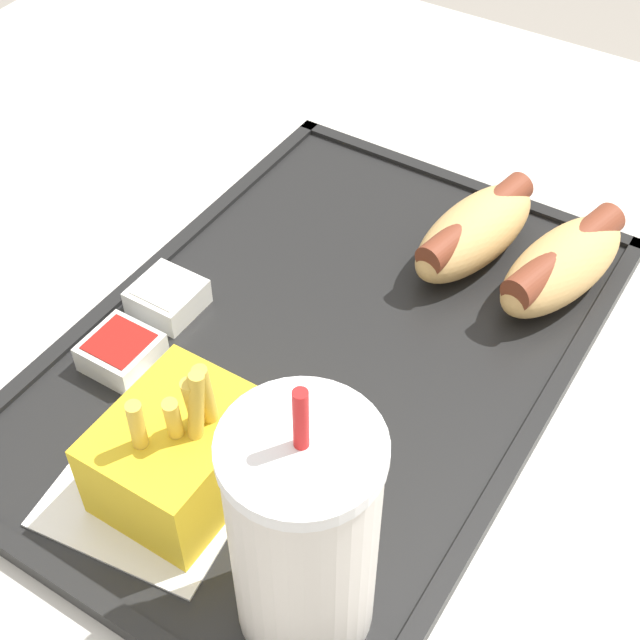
# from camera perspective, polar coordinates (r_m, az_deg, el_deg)

# --- Properties ---
(dining_table) EXTENTS (1.02, 1.18, 0.70)m
(dining_table) POSITION_cam_1_polar(r_m,az_deg,el_deg) (0.93, 0.74, -16.58)
(dining_table) COLOR beige
(dining_table) RESTS_ON ground_plane
(food_tray) EXTENTS (0.46, 0.32, 0.01)m
(food_tray) POSITION_cam_1_polar(r_m,az_deg,el_deg) (0.63, 0.00, -2.19)
(food_tray) COLOR black
(food_tray) RESTS_ON dining_table
(paper_napkin) EXTENTS (0.15, 0.13, 0.00)m
(paper_napkin) POSITION_cam_1_polar(r_m,az_deg,el_deg) (0.57, -9.91, -9.57)
(paper_napkin) COLOR white
(paper_napkin) RESTS_ON food_tray
(soda_cup) EXTENTS (0.08, 0.08, 0.19)m
(soda_cup) POSITION_cam_1_polar(r_m,az_deg,el_deg) (0.45, -1.05, -13.63)
(soda_cup) COLOR silver
(soda_cup) RESTS_ON food_tray
(hot_dog_far) EXTENTS (0.14, 0.08, 0.05)m
(hot_dog_far) POSITION_cam_1_polar(r_m,az_deg,el_deg) (0.68, 15.26, 3.53)
(hot_dog_far) COLOR tan
(hot_dog_far) RESTS_ON food_tray
(hot_dog_near) EXTENTS (0.14, 0.08, 0.05)m
(hot_dog_near) POSITION_cam_1_polar(r_m,az_deg,el_deg) (0.69, 9.88, 5.68)
(hot_dog_near) COLOR tan
(hot_dog_near) RESTS_ON food_tray
(fries_carton) EXTENTS (0.10, 0.08, 0.11)m
(fries_carton) POSITION_cam_1_polar(r_m,az_deg,el_deg) (0.54, -8.93, -8.42)
(fries_carton) COLOR gold
(fries_carton) RESTS_ON food_tray
(sauce_cup_mayo) EXTENTS (0.05, 0.05, 0.02)m
(sauce_cup_mayo) POSITION_cam_1_polar(r_m,az_deg,el_deg) (0.66, -9.74, 1.48)
(sauce_cup_mayo) COLOR silver
(sauce_cup_mayo) RESTS_ON food_tray
(sauce_cup_ketchup) EXTENTS (0.05, 0.05, 0.02)m
(sauce_cup_ketchup) POSITION_cam_1_polar(r_m,az_deg,el_deg) (0.63, -12.60, -1.98)
(sauce_cup_ketchup) COLOR silver
(sauce_cup_ketchup) RESTS_ON food_tray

